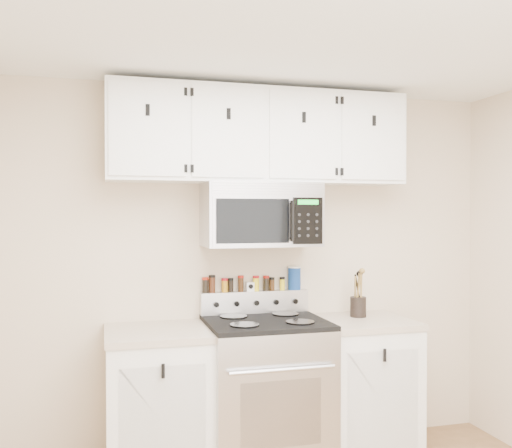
{
  "coord_description": "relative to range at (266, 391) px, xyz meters",
  "views": [
    {
      "loc": [
        -1.02,
        -2.09,
        1.63
      ],
      "look_at": [
        -0.06,
        1.45,
        1.57
      ],
      "focal_mm": 40.0,
      "sensor_mm": 36.0,
      "label": 1
    }
  ],
  "objects": [
    {
      "name": "back_wall",
      "position": [
        0.0,
        0.32,
        0.76
      ],
      "size": [
        3.5,
        0.01,
        2.5
      ],
      "primitive_type": "cube",
      "color": "beige",
      "rests_on": "floor"
    },
    {
      "name": "range",
      "position": [
        0.0,
        0.0,
        0.0
      ],
      "size": [
        0.76,
        0.65,
        1.1
      ],
      "color": "#B7B7BA",
      "rests_on": "floor"
    },
    {
      "name": "base_cabinet_left",
      "position": [
        -0.69,
        0.02,
        -0.03
      ],
      "size": [
        0.64,
        0.62,
        0.92
      ],
      "color": "white",
      "rests_on": "floor"
    },
    {
      "name": "base_cabinet_right",
      "position": [
        0.69,
        0.02,
        -0.03
      ],
      "size": [
        0.64,
        0.62,
        0.92
      ],
      "color": "white",
      "rests_on": "floor"
    },
    {
      "name": "microwave",
      "position": [
        0.0,
        0.13,
        1.14
      ],
      "size": [
        0.76,
        0.44,
        0.42
      ],
      "color": "#9E9EA3",
      "rests_on": "back_wall"
    },
    {
      "name": "upper_cabinets",
      "position": [
        -0.0,
        0.15,
        1.66
      ],
      "size": [
        2.0,
        0.35,
        0.62
      ],
      "color": "white",
      "rests_on": "back_wall"
    },
    {
      "name": "utensil_crock",
      "position": [
        0.69,
        0.1,
        0.51
      ],
      "size": [
        0.11,
        0.11,
        0.32
      ],
      "color": "black",
      "rests_on": "base_cabinet_right"
    },
    {
      "name": "kitchen_timer",
      "position": [
        -0.03,
        0.28,
        0.64
      ],
      "size": [
        0.05,
        0.05,
        0.06
      ],
      "primitive_type": "cube",
      "rotation": [
        0.0,
        0.0,
        -0.02
      ],
      "color": "white",
      "rests_on": "range"
    },
    {
      "name": "salt_canister",
      "position": [
        0.29,
        0.28,
        0.7
      ],
      "size": [
        0.09,
        0.09,
        0.16
      ],
      "color": "navy",
      "rests_on": "range"
    },
    {
      "name": "spice_jar_0",
      "position": [
        -0.35,
        0.28,
        0.67
      ],
      "size": [
        0.05,
        0.05,
        0.11
      ],
      "color": "black",
      "rests_on": "range"
    },
    {
      "name": "spice_jar_1",
      "position": [
        -0.3,
        0.28,
        0.67
      ],
      "size": [
        0.04,
        0.04,
        0.12
      ],
      "color": "#422010",
      "rests_on": "range"
    },
    {
      "name": "spice_jar_2",
      "position": [
        -0.21,
        0.28,
        0.66
      ],
      "size": [
        0.04,
        0.04,
        0.09
      ],
      "color": "#BF8316",
      "rests_on": "range"
    },
    {
      "name": "spice_jar_3",
      "position": [
        -0.17,
        0.28,
        0.66
      ],
      "size": [
        0.04,
        0.04,
        0.1
      ],
      "color": "black",
      "rests_on": "range"
    },
    {
      "name": "spice_jar_4",
      "position": [
        -0.1,
        0.28,
        0.67
      ],
      "size": [
        0.04,
        0.04,
        0.11
      ],
      "color": "#38200D",
      "rests_on": "range"
    },
    {
      "name": "spice_jar_5",
      "position": [
        0.01,
        0.28,
        0.67
      ],
      "size": [
        0.04,
        0.04,
        0.11
      ],
      "color": "yellow",
      "rests_on": "range"
    },
    {
      "name": "spice_jar_6",
      "position": [
        0.08,
        0.28,
        0.67
      ],
      "size": [
        0.04,
        0.04,
        0.1
      ],
      "color": "black",
      "rests_on": "range"
    },
    {
      "name": "spice_jar_7",
      "position": [
        0.12,
        0.28,
        0.66
      ],
      "size": [
        0.04,
        0.04,
        0.09
      ],
      "color": "#3D230E",
      "rests_on": "range"
    },
    {
      "name": "spice_jar_8",
      "position": [
        0.2,
        0.28,
        0.66
      ],
      "size": [
        0.04,
        0.04,
        0.09
      ],
      "color": "yellow",
      "rests_on": "range"
    }
  ]
}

